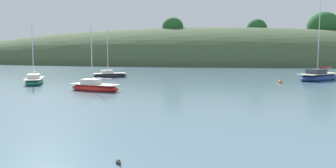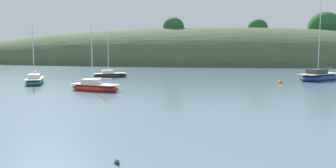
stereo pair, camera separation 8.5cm
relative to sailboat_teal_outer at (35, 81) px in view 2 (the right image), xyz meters
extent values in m
ellipsoid|color=#425638|center=(16.90, 55.34, -0.36)|extent=(150.00, 36.00, 18.98)
ellipsoid|color=#235628|center=(31.25, 57.85, 9.00)|extent=(5.29, 4.81, 4.81)
ellipsoid|color=#235628|center=(47.72, 56.53, 9.22)|extent=(8.17, 7.42, 7.42)
ellipsoid|color=#235628|center=(9.37, 52.62, 9.17)|extent=(5.50, 5.00, 5.00)
ellipsoid|color=#196B56|center=(-0.01, 0.03, -0.11)|extent=(3.94, 5.89, 0.90)
cube|color=beige|center=(-0.01, 0.03, 0.29)|extent=(3.62, 5.42, 0.06)
cube|color=silver|center=(0.16, -0.38, 0.55)|extent=(1.84, 2.13, 0.51)
cylinder|color=silver|center=(0.09, -0.22, 3.32)|extent=(0.09, 0.09, 6.06)
cylinder|color=silver|center=(-0.36, 0.86, 0.93)|extent=(0.98, 2.19, 0.07)
ellipsoid|color=tan|center=(-0.36, 0.86, 0.98)|extent=(1.07, 2.15, 0.20)
ellipsoid|color=navy|center=(33.83, 9.35, -0.03)|extent=(7.06, 6.80, 1.17)
cube|color=beige|center=(33.83, 9.35, 0.49)|extent=(6.50, 6.26, 0.06)
cube|color=#333842|center=(33.40, 8.95, 0.80)|extent=(2.82, 2.78, 0.61)
cylinder|color=silver|center=(33.56, 9.10, 5.01)|extent=(0.09, 0.09, 9.03)
cylinder|color=silver|center=(34.69, 10.15, 1.22)|extent=(2.30, 2.14, 0.07)
ellipsoid|color=maroon|center=(34.69, 10.15, 1.27)|extent=(2.30, 2.15, 0.20)
ellipsoid|color=#232328|center=(5.87, 9.90, -0.14)|extent=(5.04, 3.88, 0.78)
cube|color=beige|center=(5.87, 9.90, 0.21)|extent=(4.63, 3.57, 0.06)
cube|color=silver|center=(5.54, 9.71, 0.44)|extent=(1.89, 1.71, 0.47)
cylinder|color=silver|center=(5.66, 9.78, 3.31)|extent=(0.09, 0.09, 6.19)
cylinder|color=silver|center=(6.54, 10.30, 0.80)|extent=(1.80, 1.09, 0.07)
ellipsoid|color=red|center=(9.10, -4.97, -0.12)|extent=(5.64, 3.27, 0.85)
cube|color=beige|center=(9.10, -4.97, 0.26)|extent=(5.19, 3.01, 0.06)
cube|color=silver|center=(8.69, -4.85, 0.51)|extent=(1.98, 1.62, 0.50)
cylinder|color=silver|center=(8.84, -4.90, 3.08)|extent=(0.09, 0.09, 5.64)
cylinder|color=silver|center=(9.92, -5.22, 0.88)|extent=(2.17, 0.71, 0.07)
sphere|color=orange|center=(28.31, 4.94, -0.23)|extent=(0.44, 0.44, 0.44)
cylinder|color=black|center=(28.31, 4.94, 0.04)|extent=(0.04, 0.04, 0.10)
ellipsoid|color=#2D2823|center=(17.38, -25.20, -0.31)|extent=(0.33, 0.38, 0.16)
sphere|color=#1E4723|center=(17.45, -25.32, -0.20)|extent=(0.09, 0.09, 0.09)
cone|color=gold|center=(17.49, -25.38, -0.21)|extent=(0.05, 0.06, 0.04)
cone|color=#2D2823|center=(17.30, -25.06, -0.28)|extent=(0.10, 0.10, 0.08)
camera|label=1|loc=(20.85, -36.81, 3.80)|focal=36.71mm
camera|label=2|loc=(20.93, -36.79, 3.80)|focal=36.71mm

